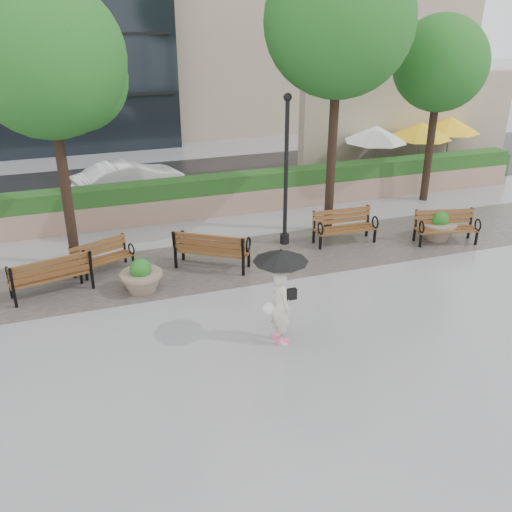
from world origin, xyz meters
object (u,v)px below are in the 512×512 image
object	(u,v)px
planter_left	(142,279)
car_right	(130,180)
planter_right	(438,228)
lamppost	(286,181)
pedestrian	(281,287)
bench_0	(52,282)
bench_4	(445,234)
bench_2	(212,257)
bench_3	(344,234)
bench_1	(104,264)

from	to	relation	value
planter_left	car_right	distance (m)	7.84
planter_right	lamppost	xyz separation A→B (m)	(-4.63, 1.19, 1.62)
planter_left	car_right	xyz separation A→B (m)	(0.75, 7.80, 0.33)
lamppost	car_right	world-z (taller)	lamppost
lamppost	pedestrian	world-z (taller)	lamppost
bench_0	pedestrian	distance (m)	6.15
bench_0	bench_4	xyz separation A→B (m)	(11.44, -0.40, -0.02)
bench_4	car_right	size ratio (longest dim) A/B	0.48
bench_4	planter_left	xyz separation A→B (m)	(-9.27, -0.18, 0.06)
planter_left	car_right	world-z (taller)	car_right
planter_right	lamppost	bearing A→B (deg)	165.54
bench_2	bench_4	bearing A→B (deg)	-151.57
bench_0	planter_left	world-z (taller)	bench_0
bench_3	bench_0	bearing A→B (deg)	-174.03
pedestrian	planter_left	bearing A→B (deg)	30.39
bench_3	bench_4	xyz separation A→B (m)	(2.93, -1.00, -0.01)
pedestrian	bench_2	bearing A→B (deg)	-0.61
bench_0	car_right	distance (m)	7.79
bench_3	lamppost	distance (m)	2.49
planter_right	bench_0	bearing A→B (deg)	179.80
bench_0	bench_4	distance (m)	11.45
planter_right	pedestrian	bearing A→B (deg)	-150.31
bench_3	car_right	distance (m)	8.67
car_right	planter_left	bearing A→B (deg)	159.68
bench_4	bench_2	bearing A→B (deg)	-171.91
bench_1	car_right	size ratio (longest dim) A/B	0.42
bench_2	bench_1	bearing A→B (deg)	20.52
planter_right	bench_2	bearing A→B (deg)	178.20
lamppost	pedestrian	xyz separation A→B (m)	(-2.09, -5.03, -0.69)
pedestrian	lamppost	bearing A→B (deg)	-29.51
planter_right	car_right	distance (m)	11.17
bench_0	lamppost	xyz separation A→B (m)	(6.77, 1.15, 1.68)
planter_right	bench_1	bearing A→B (deg)	175.07
bench_0	bench_4	world-z (taller)	bench_0
bench_1	bench_3	bearing A→B (deg)	-23.30
bench_4	lamppost	bearing A→B (deg)	174.32
bench_0	bench_2	xyz separation A→B (m)	(4.23, 0.18, 0.01)
planter_left	bench_0	bearing A→B (deg)	165.00
bench_4	pedestrian	world-z (taller)	pedestrian
bench_2	lamppost	xyz separation A→B (m)	(2.54, 0.97, 1.67)
bench_2	car_right	world-z (taller)	car_right
bench_1	planter_left	world-z (taller)	planter_left
lamppost	car_right	distance (m)	7.30
bench_2	planter_left	xyz separation A→B (m)	(-2.06, -0.77, 0.03)
bench_0	pedestrian	size ratio (longest dim) A/B	0.98
pedestrian	bench_3	bearing A→B (deg)	-47.47
bench_2	bench_3	world-z (taller)	bench_2
bench_0	planter_right	distance (m)	11.40
bench_0	bench_1	bearing A→B (deg)	-161.10
bench_2	bench_0	bearing A→B (deg)	35.56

